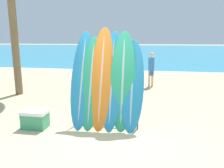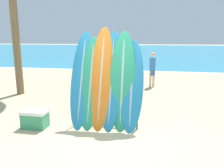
{
  "view_description": "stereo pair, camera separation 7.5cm",
  "coord_description": "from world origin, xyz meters",
  "px_view_note": "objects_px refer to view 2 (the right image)",
  "views": [
    {
      "loc": [
        0.79,
        -4.29,
        2.15
      ],
      "look_at": [
        -0.21,
        1.49,
        0.92
      ],
      "focal_mm": 35.0,
      "sensor_mm": 36.0,
      "label": 1
    },
    {
      "loc": [
        0.86,
        -4.27,
        2.15
      ],
      "look_at": [
        -0.21,
        1.49,
        0.92
      ],
      "focal_mm": 35.0,
      "sensor_mm": 36.0,
      "label": 2
    }
  ],
  "objects_px": {
    "person_mid_beach": "(152,68)",
    "cooler_box": "(35,119)",
    "person_near_water": "(87,69)",
    "surfboard_slot_2": "(101,78)",
    "surfboard_slot_4": "(122,81)",
    "surfboard_rack": "(106,108)",
    "surfboard_slot_3": "(111,80)",
    "surfboard_slot_5": "(132,86)",
    "surfboard_slot_1": "(91,82)",
    "person_far_left": "(121,61)",
    "surfboard_slot_0": "(82,79)"
  },
  "relations": [
    {
      "from": "surfboard_rack",
      "to": "surfboard_slot_1",
      "type": "relative_size",
      "value": 0.71
    },
    {
      "from": "surfboard_slot_3",
      "to": "person_mid_beach",
      "type": "distance_m",
      "value": 4.91
    },
    {
      "from": "surfboard_slot_2",
      "to": "cooler_box",
      "type": "height_order",
      "value": "surfboard_slot_2"
    },
    {
      "from": "surfboard_slot_2",
      "to": "cooler_box",
      "type": "relative_size",
      "value": 4.02
    },
    {
      "from": "surfboard_rack",
      "to": "person_mid_beach",
      "type": "xyz_separation_m",
      "value": [
        1.07,
        4.88,
        0.36
      ]
    },
    {
      "from": "surfboard_slot_2",
      "to": "surfboard_slot_3",
      "type": "bearing_deg",
      "value": -1.86
    },
    {
      "from": "surfboard_rack",
      "to": "surfboard_slot_1",
      "type": "distance_m",
      "value": 0.73
    },
    {
      "from": "surfboard_rack",
      "to": "surfboard_slot_2",
      "type": "xyz_separation_m",
      "value": [
        -0.13,
        0.09,
        0.74
      ]
    },
    {
      "from": "person_mid_beach",
      "to": "person_far_left",
      "type": "xyz_separation_m",
      "value": [
        -1.78,
        2.46,
        0.03
      ]
    },
    {
      "from": "surfboard_slot_3",
      "to": "surfboard_slot_4",
      "type": "height_order",
      "value": "surfboard_slot_4"
    },
    {
      "from": "surfboard_rack",
      "to": "surfboard_slot_3",
      "type": "xyz_separation_m",
      "value": [
        0.12,
        0.08,
        0.68
      ]
    },
    {
      "from": "surfboard_slot_4",
      "to": "person_mid_beach",
      "type": "bearing_deg",
      "value": 81.91
    },
    {
      "from": "surfboard_slot_3",
      "to": "person_mid_beach",
      "type": "height_order",
      "value": "surfboard_slot_3"
    },
    {
      "from": "surfboard_slot_3",
      "to": "surfboard_slot_0",
      "type": "bearing_deg",
      "value": 179.27
    },
    {
      "from": "surfboard_slot_0",
      "to": "person_far_left",
      "type": "bearing_deg",
      "value": 90.67
    },
    {
      "from": "surfboard_rack",
      "to": "person_near_water",
      "type": "height_order",
      "value": "person_near_water"
    },
    {
      "from": "person_near_water",
      "to": "cooler_box",
      "type": "bearing_deg",
      "value": -16.9
    },
    {
      "from": "surfboard_rack",
      "to": "person_far_left",
      "type": "relative_size",
      "value": 0.97
    },
    {
      "from": "surfboard_slot_5",
      "to": "surfboard_slot_2",
      "type": "bearing_deg",
      "value": 175.81
    },
    {
      "from": "surfboard_slot_3",
      "to": "surfboard_slot_5",
      "type": "bearing_deg",
      "value": -5.38
    },
    {
      "from": "surfboard_slot_2",
      "to": "surfboard_rack",
      "type": "bearing_deg",
      "value": -33.75
    },
    {
      "from": "surfboard_slot_0",
      "to": "person_mid_beach",
      "type": "height_order",
      "value": "surfboard_slot_0"
    },
    {
      "from": "surfboard_rack",
      "to": "person_near_water",
      "type": "xyz_separation_m",
      "value": [
        -1.47,
        3.26,
        0.48
      ]
    },
    {
      "from": "surfboard_slot_4",
      "to": "person_mid_beach",
      "type": "xyz_separation_m",
      "value": [
        0.69,
        4.83,
        -0.32
      ]
    },
    {
      "from": "surfboard_slot_0",
      "to": "surfboard_slot_1",
      "type": "relative_size",
      "value": 1.06
    },
    {
      "from": "surfboard_slot_2",
      "to": "cooler_box",
      "type": "xyz_separation_m",
      "value": [
        -1.57,
        -0.44,
        -1.0
      ]
    },
    {
      "from": "person_far_left",
      "to": "surfboard_slot_1",
      "type": "bearing_deg",
      "value": -112.52
    },
    {
      "from": "surfboard_slot_2",
      "to": "surfboard_slot_4",
      "type": "distance_m",
      "value": 0.52
    },
    {
      "from": "person_mid_beach",
      "to": "surfboard_rack",
      "type": "bearing_deg",
      "value": -130.25
    },
    {
      "from": "person_near_water",
      "to": "cooler_box",
      "type": "relative_size",
      "value": 2.91
    },
    {
      "from": "surfboard_slot_5",
      "to": "person_mid_beach",
      "type": "height_order",
      "value": "surfboard_slot_5"
    },
    {
      "from": "person_far_left",
      "to": "cooler_box",
      "type": "height_order",
      "value": "person_far_left"
    },
    {
      "from": "surfboard_slot_1",
      "to": "person_near_water",
      "type": "relative_size",
      "value": 1.24
    },
    {
      "from": "person_near_water",
      "to": "person_mid_beach",
      "type": "xyz_separation_m",
      "value": [
        2.55,
        1.62,
        -0.12
      ]
    },
    {
      "from": "surfboard_rack",
      "to": "cooler_box",
      "type": "bearing_deg",
      "value": -168.45
    },
    {
      "from": "surfboard_slot_0",
      "to": "person_near_water",
      "type": "distance_m",
      "value": 3.29
    },
    {
      "from": "surfboard_slot_2",
      "to": "surfboard_slot_5",
      "type": "bearing_deg",
      "value": -4.19
    },
    {
      "from": "surfboard_slot_5",
      "to": "person_far_left",
      "type": "bearing_deg",
      "value": 100.24
    },
    {
      "from": "surfboard_rack",
      "to": "surfboard_slot_2",
      "type": "relative_size",
      "value": 0.64
    },
    {
      "from": "surfboard_slot_3",
      "to": "surfboard_slot_5",
      "type": "distance_m",
      "value": 0.5
    },
    {
      "from": "person_far_left",
      "to": "surfboard_slot_2",
      "type": "bearing_deg",
      "value": -110.49
    },
    {
      "from": "surfboard_slot_1",
      "to": "surfboard_slot_2",
      "type": "height_order",
      "value": "surfboard_slot_2"
    },
    {
      "from": "person_mid_beach",
      "to": "cooler_box",
      "type": "bearing_deg",
      "value": -145.82
    },
    {
      "from": "surfboard_slot_0",
      "to": "surfboard_slot_2",
      "type": "height_order",
      "value": "surfboard_slot_2"
    },
    {
      "from": "surfboard_slot_0",
      "to": "surfboard_slot_5",
      "type": "xyz_separation_m",
      "value": [
        1.24,
        -0.06,
        -0.11
      ]
    },
    {
      "from": "surfboard_slot_1",
      "to": "person_far_left",
      "type": "height_order",
      "value": "surfboard_slot_1"
    },
    {
      "from": "cooler_box",
      "to": "surfboard_slot_2",
      "type": "bearing_deg",
      "value": 15.49
    },
    {
      "from": "surfboard_slot_5",
      "to": "person_near_water",
      "type": "distance_m",
      "value": 3.84
    },
    {
      "from": "surfboard_slot_2",
      "to": "person_near_water",
      "type": "distance_m",
      "value": 3.45
    },
    {
      "from": "surfboard_rack",
      "to": "surfboard_slot_1",
      "type": "xyz_separation_m",
      "value": [
        -0.39,
        0.05,
        0.62
      ]
    }
  ]
}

